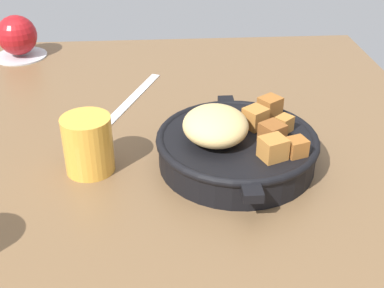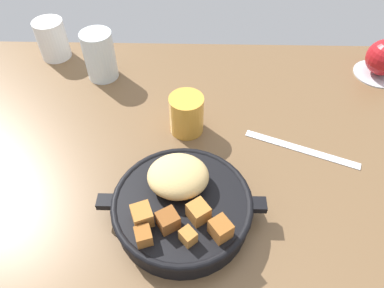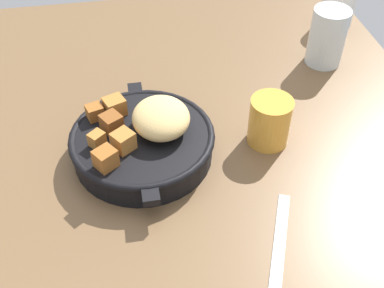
% 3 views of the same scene
% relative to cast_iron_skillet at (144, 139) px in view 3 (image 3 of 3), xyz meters
% --- Properties ---
extents(ground_plane, '(1.07, 0.86, 0.02)m').
position_rel_cast_iron_skillet_xyz_m(ground_plane, '(0.00, 0.08, -0.04)').
color(ground_plane, brown).
extents(cast_iron_skillet, '(0.27, 0.22, 0.09)m').
position_rel_cast_iron_skillet_xyz_m(cast_iron_skillet, '(0.00, 0.00, 0.00)').
color(cast_iron_skillet, black).
rests_on(cast_iron_skillet, ground_plane).
extents(butter_knife, '(0.21, 0.10, 0.00)m').
position_rel_cast_iron_skillet_xyz_m(butter_knife, '(0.22, 0.15, -0.03)').
color(butter_knife, silver).
rests_on(butter_knife, ground_plane).
extents(white_creamer_pitcher, '(0.07, 0.07, 0.09)m').
position_rel_cast_iron_skillet_xyz_m(white_creamer_pitcher, '(-0.33, 0.45, 0.01)').
color(white_creamer_pitcher, white).
rests_on(white_creamer_pitcher, ground_plane).
extents(water_glass_tall, '(0.07, 0.07, 0.11)m').
position_rel_cast_iron_skillet_xyz_m(water_glass_tall, '(-0.20, 0.37, 0.02)').
color(water_glass_tall, silver).
rests_on(water_glass_tall, ground_plane).
extents(juice_glass_amber, '(0.07, 0.07, 0.08)m').
position_rel_cast_iron_skillet_xyz_m(juice_glass_amber, '(-0.00, 0.20, 0.01)').
color(juice_glass_amber, gold).
rests_on(juice_glass_amber, ground_plane).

